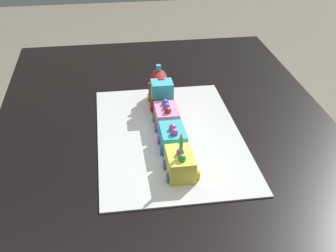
% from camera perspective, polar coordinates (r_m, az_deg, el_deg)
% --- Properties ---
extents(dining_table, '(1.40, 1.00, 0.74)m').
position_cam_1_polar(dining_table, '(1.40, -0.23, -3.62)').
color(dining_table, black).
rests_on(dining_table, ground).
extents(cake_board, '(0.60, 0.40, 0.00)m').
position_cam_1_polar(cake_board, '(1.29, -0.00, -1.23)').
color(cake_board, silver).
rests_on(cake_board, dining_table).
extents(cake_locomotive, '(0.14, 0.08, 0.12)m').
position_cam_1_polar(cake_locomotive, '(1.42, -0.82, 4.36)').
color(cake_locomotive, maroon).
rests_on(cake_locomotive, cake_board).
extents(cake_car_flatbed_bubblegum, '(0.10, 0.08, 0.07)m').
position_cam_1_polar(cake_car_flatbed_bubblegum, '(1.32, -0.08, 1.22)').
color(cake_car_flatbed_bubblegum, pink).
rests_on(cake_car_flatbed_bubblegum, cake_board).
extents(cake_car_hopper_turquoise, '(0.10, 0.08, 0.07)m').
position_cam_1_polar(cake_car_hopper_turquoise, '(1.22, 0.72, -1.53)').
color(cake_car_hopper_turquoise, '#38B7C6').
rests_on(cake_car_hopper_turquoise, cake_board).
extents(cake_car_caboose_lemon, '(0.10, 0.08, 0.07)m').
position_cam_1_polar(cake_car_caboose_lemon, '(1.12, 1.66, -4.71)').
color(cake_car_caboose_lemon, '#F4E04C').
rests_on(cake_car_caboose_lemon, cake_board).
extents(birthday_candle, '(0.01, 0.01, 0.05)m').
position_cam_1_polar(birthday_candle, '(1.08, 1.79, -2.05)').
color(birthday_candle, '#66D872').
rests_on(birthday_candle, cake_car_caboose_lemon).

